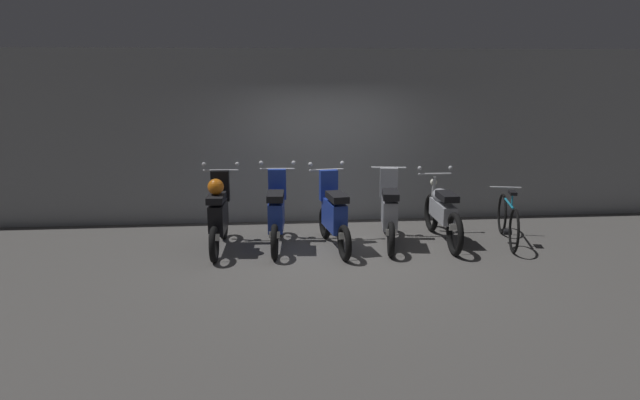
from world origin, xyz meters
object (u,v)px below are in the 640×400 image
motorbike_slot_4 (442,212)px  motorbike_slot_3 (389,212)px  motorbike_slot_1 (277,214)px  bicycle (508,221)px  motorbike_slot_0 (219,214)px  motorbike_slot_2 (333,215)px

motorbike_slot_4 → motorbike_slot_3: bearing=-176.2°
motorbike_slot_1 → bicycle: size_ratio=0.99×
motorbike_slot_1 → bicycle: 3.68m
motorbike_slot_0 → bicycle: motorbike_slot_0 is taller
motorbike_slot_2 → motorbike_slot_1: bearing=170.9°
bicycle → motorbike_slot_4: bearing=172.8°
bicycle → motorbike_slot_3: bearing=177.9°
motorbike_slot_0 → motorbike_slot_1: 0.88m
motorbike_slot_1 → motorbike_slot_2: 0.88m
motorbike_slot_2 → motorbike_slot_3: 0.90m
motorbike_slot_2 → bicycle: motorbike_slot_2 is taller
motorbike_slot_0 → motorbike_slot_4: (3.52, 0.10, -0.08)m
motorbike_slot_3 → motorbike_slot_4: size_ratio=0.86×
motorbike_slot_2 → motorbike_slot_4: 1.77m
motorbike_slot_0 → motorbike_slot_3: bearing=0.8°
motorbike_slot_0 → bicycle: 4.56m
motorbike_slot_1 → motorbike_slot_4: (2.64, 0.03, -0.04)m
motorbike_slot_2 → motorbike_slot_3: size_ratio=1.00×
motorbike_slot_3 → bicycle: (1.91, -0.07, -0.16)m
motorbike_slot_1 → motorbike_slot_4: 2.64m
motorbike_slot_0 → motorbike_slot_4: 3.52m
motorbike_slot_2 → bicycle: size_ratio=0.99×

